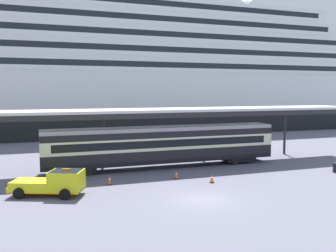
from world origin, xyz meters
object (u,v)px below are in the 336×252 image
cruise_ship (88,74)px  service_truck (54,182)px  traffic_cone_mid (110,180)px  traffic_cone_far (177,175)px  traffic_cone_near (212,178)px  train_carriage (163,145)px  quay_bollard (335,167)px

cruise_ship → service_truck: size_ratio=21.60×
traffic_cone_mid → traffic_cone_far: bearing=0.6°
service_truck → traffic_cone_near: size_ratio=7.12×
cruise_ship → traffic_cone_mid: 42.46m
train_carriage → traffic_cone_far: size_ratio=32.18×
traffic_cone_mid → service_truck: bearing=-156.6°
service_truck → traffic_cone_near: bearing=-1.7°
traffic_cone_near → traffic_cone_far: traffic_cone_near is taller
traffic_cone_mid → traffic_cone_far: (5.89, 0.06, -0.03)m
traffic_cone_near → traffic_cone_mid: 8.47m
cruise_ship → service_truck: cruise_ship is taller
cruise_ship → traffic_cone_far: size_ratio=166.12×
cruise_ship → traffic_cone_far: 42.31m
quay_bollard → service_truck: bearing=178.6°
train_carriage → traffic_cone_near: size_ratio=29.81×
traffic_cone_near → traffic_cone_mid: size_ratio=1.00×
train_carriage → service_truck: (-10.75, -6.84, -1.32)m
traffic_cone_far → quay_bollard: 15.24m
traffic_cone_near → quay_bollard: (12.74, -0.26, 0.13)m
traffic_cone_near → traffic_cone_far: (-2.27, 2.34, -0.03)m
service_truck → traffic_cone_mid: 4.87m
train_carriage → traffic_cone_mid: (-6.32, -4.92, -1.92)m
cruise_ship → traffic_cone_mid: (-3.71, -40.98, -10.47)m
train_carriage → traffic_cone_near: (1.84, -7.20, -1.92)m
traffic_cone_far → quay_bollard: (15.01, -2.60, 0.16)m
traffic_cone_mid → quay_bollard: (20.90, -2.54, 0.13)m
train_carriage → quay_bollard: size_ratio=24.31×
cruise_ship → traffic_cone_near: (4.46, -43.26, -10.47)m
traffic_cone_near → traffic_cone_far: size_ratio=1.08×
train_carriage → traffic_cone_far: (-0.43, -4.86, -1.95)m
service_truck → quay_bollard: (25.33, -0.62, -0.47)m
traffic_cone_near → quay_bollard: bearing=-1.2°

